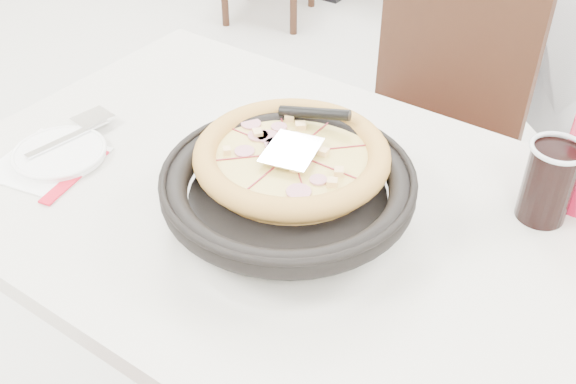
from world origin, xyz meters
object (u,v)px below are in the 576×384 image
Objects in this scene: chair_far at (413,154)px; main_table at (283,338)px; pizza at (292,163)px; side_plate at (60,154)px; pizza_pan at (288,196)px; cola_glass at (548,184)px.

main_table is at bearing 91.89° from chair_far.
pizza reaches higher than side_plate.
pizza_pan is (0.04, -0.04, 0.42)m from main_table.
chair_far reaches higher than side_plate.
pizza reaches higher than main_table.
cola_glass is at bearing 28.13° from main_table.
chair_far is 7.31× the size of cola_glass.
cola_glass is (0.78, 0.34, 0.06)m from side_plate.
pizza_pan is 0.42m from cola_glass.
chair_far is at bearing 63.60° from side_plate.
side_plate is 1.29× the size of cola_glass.
pizza is at bearing 21.66° from side_plate.
chair_far is 5.65× the size of side_plate.
pizza reaches higher than pizza_pan.
main_table is 0.42m from pizza_pan.
pizza is 0.41m from cola_glass.
side_plate reaches higher than main_table.
main_table is 7.14× the size of side_plate.
pizza_pan is at bearing -60.72° from pizza.
pizza_pan is 0.45m from side_plate.
cola_glass is at bearing 23.81° from side_plate.
side_plate is (-0.38, -0.76, 0.28)m from chair_far.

